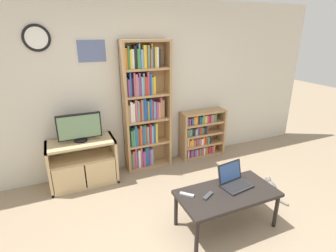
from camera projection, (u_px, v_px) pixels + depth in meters
name	position (u px, v px, depth m)	size (l,w,h in m)	color
wall_back	(136.00, 88.00, 4.08)	(6.69, 0.09, 2.60)	beige
tv_stand	(83.00, 163.00, 3.81)	(0.94, 0.45, 0.68)	tan
television	(79.00, 128.00, 3.65)	(0.60, 0.18, 0.40)	black
bookshelf_tall	(144.00, 107.00, 4.07)	(0.74, 0.24, 2.03)	tan
bookshelf_short	(200.00, 134.00, 4.67)	(0.82, 0.25, 0.84)	tan
coffee_table	(227.00, 195.00, 2.94)	(1.12, 0.57, 0.46)	black
laptop	(234.00, 180.00, 3.04)	(0.38, 0.32, 0.25)	#232326
remote_near_laptop	(187.00, 195.00, 2.86)	(0.14, 0.14, 0.02)	#99999E
remote_far_from_laptop	(208.00, 196.00, 2.84)	(0.16, 0.12, 0.02)	#38383A
cat	(270.00, 188.00, 3.61)	(0.17, 0.41, 0.26)	slate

